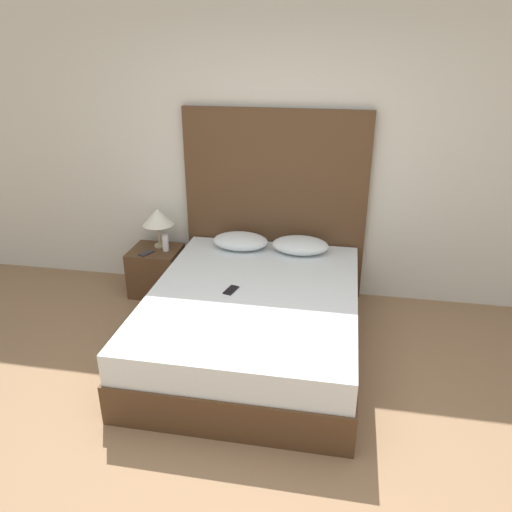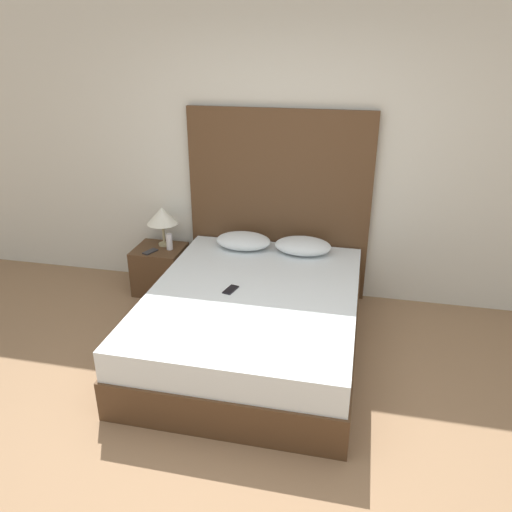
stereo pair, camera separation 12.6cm
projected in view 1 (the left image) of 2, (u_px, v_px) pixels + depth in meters
The scene contains 11 objects.
ground_plane at pixel (241, 451), 3.06m from camera, with size 16.00×16.00×0.00m, color #8C6B4C.
wall_back at pixel (290, 154), 4.53m from camera, with size 10.00×0.06×2.70m.
bed at pixel (254, 321), 3.96m from camera, with size 1.62×2.08×0.53m.
headboard at pixel (275, 205), 4.67m from camera, with size 1.70×0.05×1.76m.
pillow_left at pixel (241, 241), 4.61m from camera, with size 0.51×0.35×0.14m.
pillow_right at pixel (300, 245), 4.52m from camera, with size 0.51×0.35×0.14m.
phone_on_bed at pixel (231, 290), 3.86m from camera, with size 0.10×0.16×0.01m.
nightstand at pixel (157, 271), 4.89m from camera, with size 0.47×0.43×0.45m.
table_lamp at pixel (158, 217), 4.75m from camera, with size 0.30×0.30×0.39m.
phone_on_nightstand at pixel (146, 253), 4.71m from camera, with size 0.12×0.17×0.01m.
toiletry_bottle at pixel (166, 243), 4.74m from camera, with size 0.06×0.06×0.16m.
Camera 1 is at (0.51, -2.26, 2.33)m, focal length 35.00 mm.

